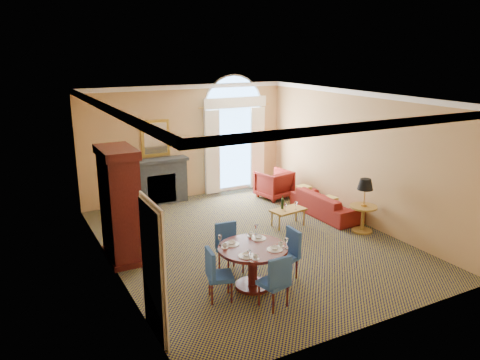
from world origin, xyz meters
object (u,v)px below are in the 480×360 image
armoire (120,207)px  armchair (274,184)px  coffee_table (288,210)px  dining_table (253,258)px  sofa (326,204)px  side_table (364,199)px

armoire → armchair: bearing=22.5°
armoire → coffee_table: (3.99, -0.05, -0.72)m
armoire → coffee_table: size_ratio=2.60×
dining_table → sofa: bearing=34.5°
armchair → side_table: bearing=87.4°
armoire → side_table: (5.32, -1.19, -0.32)m
sofa → coffee_table: bearing=96.7°
dining_table → sofa: 4.29m
sofa → coffee_table: (-1.28, -0.18, 0.10)m
dining_table → coffee_table: dining_table is taller
dining_table → armchair: dining_table is taller
sofa → coffee_table: 1.30m
sofa → side_table: side_table is taller
sofa → dining_table: bearing=123.4°
side_table → armchair: bearing=97.9°
armchair → coffee_table: 2.25m
sofa → armchair: armchair is taller
armchair → side_table: side_table is taller
armoire → sofa: armoire is taller
armoire → sofa: (5.27, 0.12, -0.82)m
sofa → armchair: (-0.39, 1.89, 0.10)m
armoire → side_table: bearing=-12.6°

